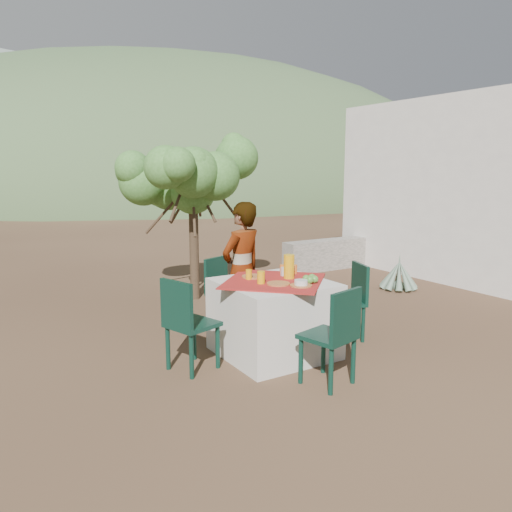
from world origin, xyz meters
The scene contains 24 objects.
ground centered at (0.00, 0.00, 0.00)m, with size 160.00×160.00×0.00m, color #3D271B.
table centered at (-0.03, 0.31, 0.38)m, with size 1.30×1.30×0.76m.
chair_far centered at (-0.05, 1.39, 0.46)m, with size 0.49×0.49×0.82m.
chair_near centered at (-0.01, -0.59, 0.48)m, with size 0.48×0.48×0.87m.
chair_left centered at (-0.96, 0.36, 0.49)m, with size 0.51×0.51×0.88m.
chair_right centered at (0.94, 0.27, 0.46)m, with size 0.49×0.49×0.84m.
person centered at (-0.04, 0.94, 0.75)m, with size 0.55×0.36×1.51m, color #8C6651.
shrub_tree centered at (0.26, 2.78, 1.62)m, with size 1.74×1.71×2.05m.
agave centered at (3.14, 1.59, 0.21)m, with size 0.60×0.59×0.63m.
guesthouse centered at (5.60, 1.80, 1.50)m, with size 3.20×4.20×3.00m, color silver.
stone_wall centered at (3.60, 3.40, 0.28)m, with size 2.60×0.35×0.55m, color gray.
hill_near_right centered at (12.00, 36.00, 0.00)m, with size 48.00×48.00×20.00m, color #314B2A.
hill_far_right centered at (28.00, 46.00, 0.00)m, with size 36.00×36.00×14.00m, color slate.
plate_far centered at (-0.14, 0.55, 0.77)m, with size 0.24×0.24×0.01m, color brown.
plate_near centered at (-0.09, 0.15, 0.77)m, with size 0.23×0.23×0.01m, color brown.
glass_far centered at (-0.22, 0.49, 0.81)m, with size 0.06×0.06×0.10m, color orange.
glass_near centered at (-0.22, 0.27, 0.82)m, with size 0.07×0.07×0.12m, color orange.
juice_pitcher centered at (0.15, 0.32, 0.88)m, with size 0.11×0.11×0.24m, color orange.
bowl_plate centered at (0.05, -0.02, 0.77)m, with size 0.21×0.21×0.01m, color brown.
white_bowl centered at (0.05, -0.02, 0.80)m, with size 0.13×0.13×0.05m, color silver.
jar_left centered at (0.33, 0.47, 0.81)m, with size 0.06×0.06×0.10m, color orange.
jar_right centered at (0.22, 0.53, 0.81)m, with size 0.06×0.06×0.10m, color orange.
napkin_holder centered at (0.18, 0.44, 0.81)m, with size 0.07×0.04×0.09m, color silver.
fruit_cluster centered at (0.21, 0.04, 0.80)m, with size 0.15×0.14×0.08m.
Camera 1 is at (-2.71, -3.71, 1.86)m, focal length 35.00 mm.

